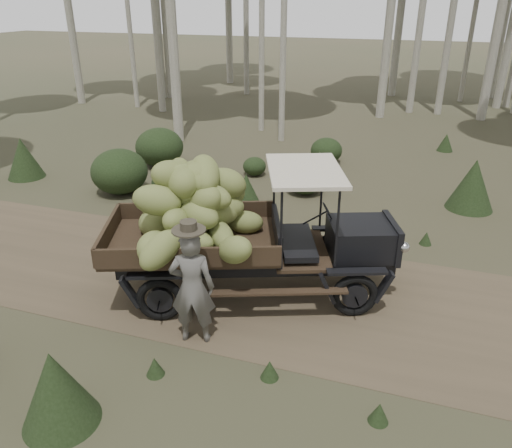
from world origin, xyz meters
name	(u,v)px	position (x,y,z in m)	size (l,w,h in m)	color
ground	(360,307)	(0.00, 0.00, 0.00)	(120.00, 120.00, 0.00)	#473D2B
dirt_track	(360,307)	(0.00, 0.00, 0.00)	(70.00, 4.00, 0.01)	brown
banana_truck	(218,216)	(-2.49, -0.40, 1.59)	(5.40, 3.58, 2.69)	black
farmer	(192,286)	(-2.39, -1.73, 0.98)	(0.79, 0.63, 2.07)	#595651
undergrowth	(246,299)	(-1.70, -1.21, 0.56)	(23.14, 22.14, 1.37)	#233319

